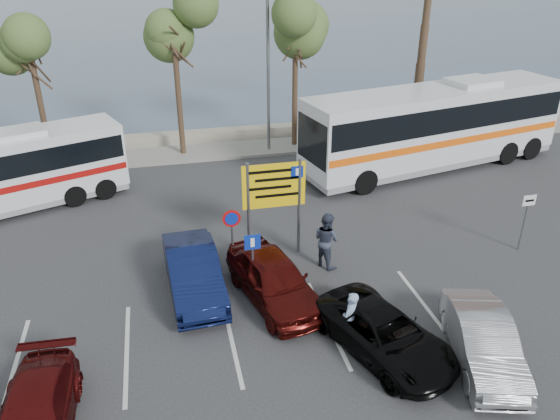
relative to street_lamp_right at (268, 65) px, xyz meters
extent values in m
plane|color=#313133|center=(-3.00, -13.52, -4.60)|extent=(120.00, 120.00, 0.00)
cube|color=gray|center=(-3.00, 0.48, -4.52)|extent=(44.00, 2.40, 0.15)
cube|color=gray|center=(-3.00, 2.48, -4.30)|extent=(48.00, 0.80, 0.60)
plane|color=#43596B|center=(-3.00, 46.48, -4.59)|extent=(140.00, 140.00, 0.00)
cylinder|color=#382619|center=(-11.00, 0.48, -1.93)|extent=(0.28, 0.28, 5.04)
cylinder|color=#382619|center=(-4.50, 0.48, -1.65)|extent=(0.28, 0.28, 5.60)
cylinder|color=#382619|center=(1.50, 0.48, -1.86)|extent=(0.28, 0.28, 5.18)
cylinder|color=#382619|center=(8.50, 0.48, 0.55)|extent=(0.48, 0.48, 10.00)
cylinder|color=slate|center=(0.00, 0.08, -0.45)|extent=(0.16, 0.16, 8.00)
cylinder|color=slate|center=(-2.90, -10.32, -2.80)|extent=(0.12, 0.12, 3.60)
cylinder|color=slate|center=(-1.10, -10.32, -2.80)|extent=(0.12, 0.12, 3.60)
cube|color=yellow|center=(-2.00, -10.32, -1.90)|extent=(2.20, 0.06, 1.60)
cube|color=#0C2699|center=(-1.20, -10.36, -1.45)|extent=(0.42, 0.01, 0.42)
cylinder|color=slate|center=(-3.60, -11.12, -3.50)|extent=(0.07, 0.07, 2.20)
cylinder|color=#B20C0C|center=(-3.60, -11.15, -2.55)|extent=(0.60, 0.03, 0.60)
cylinder|color=slate|center=(-3.20, -12.72, -3.50)|extent=(0.07, 0.07, 2.20)
cube|color=#0C2699|center=(-3.20, -12.74, -2.60)|extent=(0.50, 0.03, 0.50)
cylinder|color=slate|center=(6.80, -12.02, -3.50)|extent=(0.07, 0.07, 2.20)
cube|color=white|center=(6.80, -12.04, -2.60)|extent=(0.50, 0.03, 0.40)
cube|color=silver|center=(7.34, -3.87, -2.33)|extent=(13.72, 5.64, 3.30)
cube|color=black|center=(7.34, -3.87, -1.75)|extent=(13.46, 5.63, 1.17)
cube|color=#F75E0E|center=(7.34, -3.87, -2.87)|extent=(13.59, 5.64, 0.34)
cube|color=gray|center=(7.34, -3.87, -3.98)|extent=(13.58, 5.59, 0.61)
cube|color=silver|center=(7.34, -3.87, -0.55)|extent=(2.57, 2.22, 0.27)
imported|color=#0E1641|center=(-5.00, -12.02, -3.86)|extent=(1.83, 4.59, 1.49)
imported|color=#510E0D|center=(-9.00, -17.02, -4.00)|extent=(1.86, 4.18, 1.19)
imported|color=#480C0A|center=(-2.60, -13.03, -3.84)|extent=(2.78, 4.74, 1.51)
imported|color=black|center=(-0.20, -16.06, -3.99)|extent=(3.42, 4.83, 1.22)
imported|color=#97989D|center=(2.20, -17.02, -3.92)|extent=(2.47, 4.33, 1.35)
imported|color=#88A0C6|center=(-1.00, -15.52, -3.76)|extent=(0.72, 0.72, 1.68)
imported|color=#363D51|center=(-0.41, -11.44, -3.60)|extent=(1.13, 1.21, 2.00)
camera|label=1|loc=(-5.60, -26.87, 5.66)|focal=35.00mm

